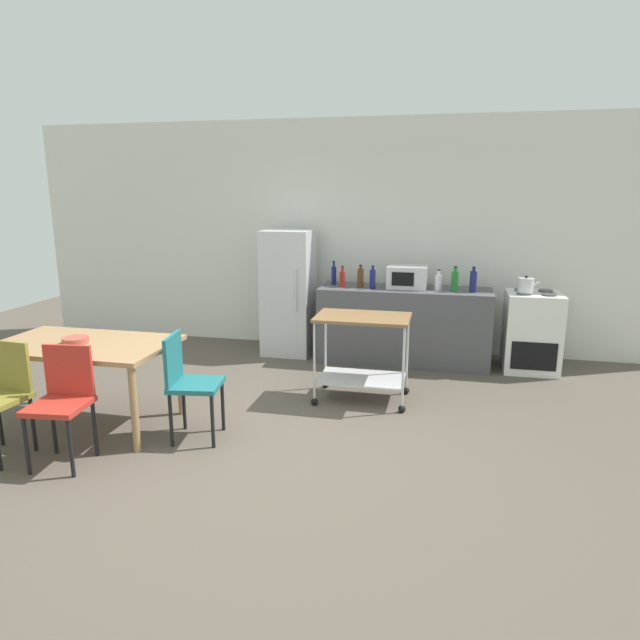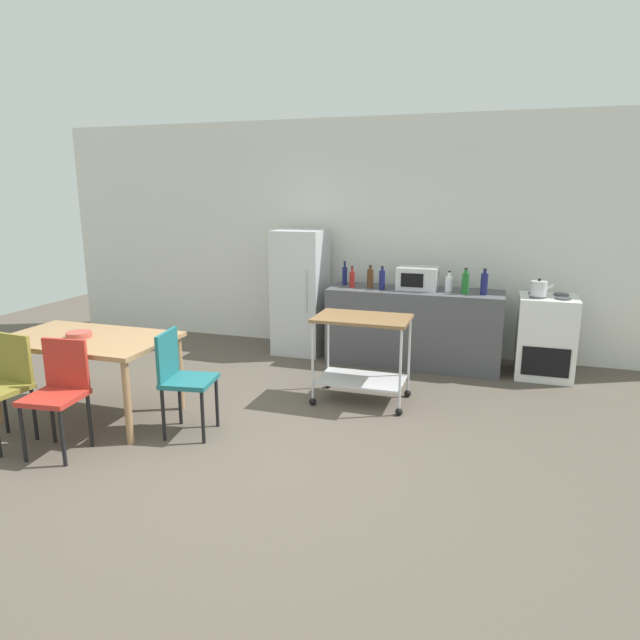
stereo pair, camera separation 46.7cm
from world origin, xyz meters
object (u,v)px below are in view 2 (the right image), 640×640
bottle_vinegar (345,275)px  microwave (418,278)px  stove_oven (545,337)px  chair_olive (4,382)px  bottle_sparkling_water (370,278)px  refrigerator (301,292)px  kitchen_cart (362,345)px  bottle_soda (484,283)px  bottle_sesame_oil (352,279)px  chair_teal (182,375)px  bottle_olive_oil (382,280)px  dining_table (87,346)px  fruit_bowl (79,335)px  bottle_hot_sauce (449,283)px  kettle (539,288)px  chair_red (59,389)px  bottle_soy_sauce (465,283)px

bottle_vinegar → microwave: size_ratio=0.63×
bottle_vinegar → stove_oven: bearing=-1.5°
chair_olive → bottle_sparkling_water: 3.88m
refrigerator → kitchen_cart: 1.86m
bottle_vinegar → bottle_soda: size_ratio=1.00×
refrigerator → bottle_sesame_oil: size_ratio=6.05×
stove_oven → chair_teal: bearing=-139.7°
bottle_olive_oil → bottle_sparkling_water: bearing=165.0°
dining_table → chair_olive: chair_olive is taller
kitchen_cart → fruit_bowl: (-2.31, -1.15, 0.20)m
refrigerator → bottle_sparkling_water: refrigerator is taller
chair_teal → bottle_vinegar: (0.69, 2.62, 0.50)m
chair_teal → bottle_sesame_oil: bearing=-27.3°
bottle_vinegar → bottle_hot_sauce: bearing=-4.4°
microwave → fruit_bowl: 3.66m
chair_olive → bottle_vinegar: 3.79m
dining_table → microwave: microwave is taller
chair_olive → bottle_olive_oil: 3.94m
bottle_hot_sauce → refrigerator: bearing=176.3°
chair_teal → kettle: kettle is taller
chair_olive → stove_oven: stove_oven is taller
chair_red → bottle_soy_sauce: bottle_soy_sauce is taller
kitchen_cart → bottle_hot_sauce: bottle_hot_sauce is taller
stove_oven → kitchen_cart: 2.22m
bottle_olive_oil → bottle_hot_sauce: size_ratio=1.14×
dining_table → bottle_sparkling_water: bottle_sparkling_water is taller
chair_red → stove_oven: size_ratio=0.97×
bottle_sesame_oil → bottle_sparkling_water: 0.22m
chair_teal → fruit_bowl: 1.08m
chair_red → microwave: size_ratio=1.93×
refrigerator → bottle_sparkling_water: size_ratio=5.71×
microwave → bottle_soy_sauce: 0.56m
bottle_olive_oil → kettle: size_ratio=1.13×
bottle_sparkling_water → stove_oven: bearing=2.2°
dining_table → chair_teal: bearing=-3.7°
chair_red → fruit_bowl: chair_red is taller
chair_red → fruit_bowl: 0.74m
dining_table → bottle_vinegar: bearing=56.5°
kitchen_cart → bottle_soy_sauce: bottle_soy_sauce is taller
dining_table → fruit_bowl: bearing=-148.6°
chair_olive → bottle_vinegar: (1.97, 3.20, 0.50)m
kitchen_cart → microwave: size_ratio=1.98×
bottle_sesame_oil → dining_table: bearing=-127.3°
bottle_sparkling_water → chair_teal: bearing=-112.7°
bottle_vinegar → bottle_soda: 1.64m
chair_red → kettle: size_ratio=3.71×
chair_teal → bottle_sesame_oil: bottle_sesame_oil is taller
chair_olive → kettle: size_ratio=3.71×
dining_table → chair_red: size_ratio=1.69×
refrigerator → bottle_soda: 2.24m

